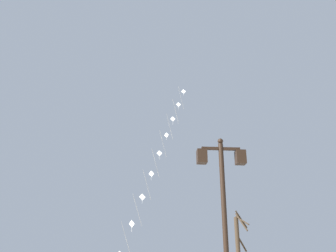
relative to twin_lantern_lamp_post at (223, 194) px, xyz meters
The scene contains 2 objects.
twin_lantern_lamp_post is the anchor object (origin of this frame).
kite_train 16.31m from the twin_lantern_lamp_post, 94.22° to the left, with size 5.72×9.69×16.95m.
Camera 1 is at (0.32, -2.59, 1.63)m, focal length 39.81 mm.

